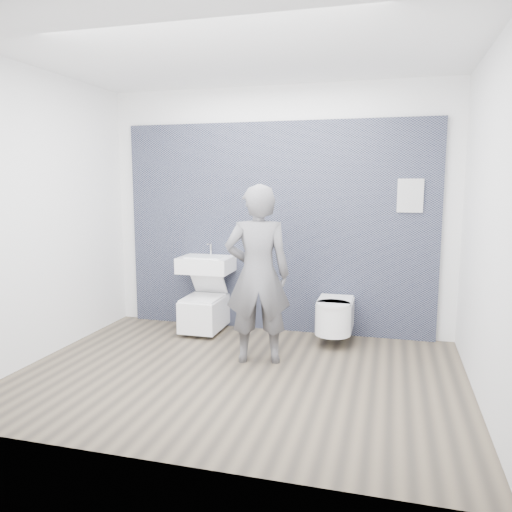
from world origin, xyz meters
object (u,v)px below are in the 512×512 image
(washbasin, at_px, (206,264))
(visitor, at_px, (258,275))
(toilet_square, at_px, (204,311))
(toilet_rounded, at_px, (334,316))

(washbasin, bearing_deg, visitor, -44.58)
(toilet_square, distance_m, visitor, 1.28)
(washbasin, distance_m, toilet_rounded, 1.58)
(washbasin, height_order, visitor, visitor)
(washbasin, xyz_separation_m, visitor, (0.84, -0.83, 0.07))
(visitor, bearing_deg, toilet_rounded, -146.70)
(toilet_square, xyz_separation_m, visitor, (0.84, -0.75, 0.61))
(washbasin, xyz_separation_m, toilet_rounded, (1.50, -0.10, -0.48))
(visitor, bearing_deg, toilet_square, -56.72)
(toilet_square, height_order, visitor, visitor)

